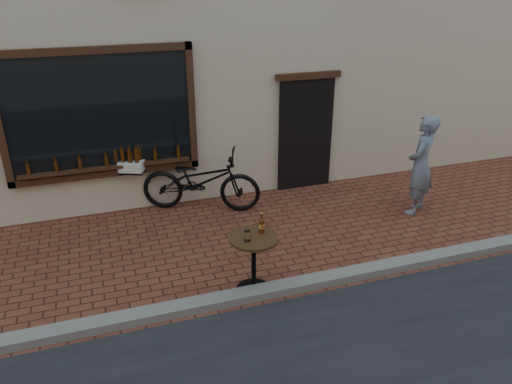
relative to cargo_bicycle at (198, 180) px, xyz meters
name	(u,v)px	position (x,y,z in m)	size (l,w,h in m)	color
ground	(275,302)	(0.35, -3.10, -0.58)	(90.00, 90.00, 0.00)	#5D2B1E
kerb	(270,290)	(0.35, -2.90, -0.52)	(90.00, 0.25, 0.12)	slate
cargo_bicycle	(198,180)	(0.00, 0.00, 0.00)	(2.60, 1.62, 1.22)	black
bistro_table	(254,253)	(0.16, -2.75, 0.03)	(0.67, 0.67, 1.15)	black
pedestrian	(421,165)	(3.74, -1.35, 0.33)	(0.67, 0.44, 1.83)	slate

